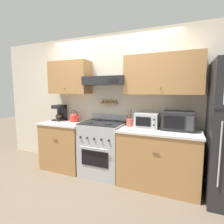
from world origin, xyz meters
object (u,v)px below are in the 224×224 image
(stove_range, at_px, (103,148))
(coffee_maker, at_px, (60,112))
(tea_kettle, at_px, (74,117))
(microwave, at_px, (178,121))
(utensil_crock, at_px, (130,122))
(toaster_oven, at_px, (147,120))

(stove_range, distance_m, coffee_maker, 1.19)
(tea_kettle, xyz_separation_m, microwave, (1.91, 0.02, 0.06))
(utensil_crock, distance_m, toaster_oven, 0.29)
(stove_range, distance_m, utensil_crock, 0.69)
(microwave, bearing_deg, coffee_maker, 179.60)
(microwave, xyz_separation_m, toaster_oven, (-0.48, -0.02, -0.02))
(microwave, height_order, toaster_oven, microwave)
(stove_range, xyz_separation_m, utensil_crock, (0.48, 0.09, 0.49))
(utensil_crock, relative_size, toaster_oven, 0.77)
(coffee_maker, xyz_separation_m, utensil_crock, (1.51, -0.03, -0.09))
(stove_range, relative_size, microwave, 2.28)
(stove_range, xyz_separation_m, coffee_maker, (-1.03, 0.13, 0.58))
(stove_range, xyz_separation_m, toaster_oven, (0.76, 0.09, 0.54))
(utensil_crock, bearing_deg, coffee_maker, 178.72)
(stove_range, relative_size, toaster_oven, 2.83)
(microwave, relative_size, toaster_oven, 1.24)
(microwave, bearing_deg, stove_range, -174.83)
(toaster_oven, bearing_deg, coffee_maker, 178.87)
(tea_kettle, xyz_separation_m, coffee_maker, (-0.36, 0.03, 0.08))
(coffee_maker, relative_size, utensil_crock, 1.11)
(tea_kettle, xyz_separation_m, utensil_crock, (1.14, 0.00, -0.02))
(stove_range, bearing_deg, coffee_maker, 172.89)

